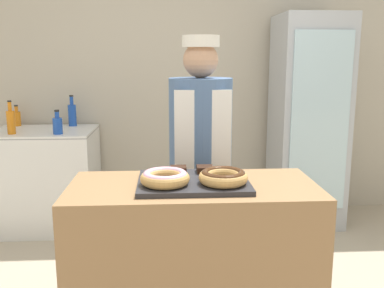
{
  "coord_description": "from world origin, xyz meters",
  "views": [
    {
      "loc": [
        -0.13,
        -1.98,
        1.48
      ],
      "look_at": [
        0.0,
        0.1,
        1.07
      ],
      "focal_mm": 40.0,
      "sensor_mm": 36.0,
      "label": 1
    }
  ],
  "objects_px": {
    "brownie_back_left": "(178,170)",
    "beverage_fridge": "(308,122)",
    "bottle_blue_b": "(72,114)",
    "bottle_orange": "(11,121)",
    "bottle_blue": "(58,125)",
    "bottle_orange_b": "(17,118)",
    "donut_chocolate_glaze": "(223,176)",
    "serving_tray": "(193,182)",
    "baker_person": "(200,163)",
    "donut_light_glaze": "(165,177)",
    "chest_freezer": "(46,179)",
    "brownie_back_right": "(205,169)"
  },
  "relations": [
    {
      "from": "brownie_back_right",
      "to": "bottle_orange_b",
      "type": "xyz_separation_m",
      "value": [
        -1.56,
        1.86,
        0.02
      ]
    },
    {
      "from": "beverage_fridge",
      "to": "baker_person",
      "type": "bearing_deg",
      "value": -132.94
    },
    {
      "from": "chest_freezer",
      "to": "bottle_orange_b",
      "type": "height_order",
      "value": "bottle_orange_b"
    },
    {
      "from": "bottle_orange_b",
      "to": "bottle_blue",
      "type": "distance_m",
      "value": 0.67
    },
    {
      "from": "bottle_blue_b",
      "to": "baker_person",
      "type": "bearing_deg",
      "value": -51.92
    },
    {
      "from": "donut_chocolate_glaze",
      "to": "bottle_blue_b",
      "type": "height_order",
      "value": "bottle_blue_b"
    },
    {
      "from": "baker_person",
      "to": "chest_freezer",
      "type": "distance_m",
      "value": 1.76
    },
    {
      "from": "serving_tray",
      "to": "baker_person",
      "type": "xyz_separation_m",
      "value": [
        0.08,
        0.6,
        -0.05
      ]
    },
    {
      "from": "chest_freezer",
      "to": "bottle_orange",
      "type": "relative_size",
      "value": 3.18
    },
    {
      "from": "donut_light_glaze",
      "to": "bottle_blue_b",
      "type": "height_order",
      "value": "bottle_blue_b"
    },
    {
      "from": "baker_person",
      "to": "beverage_fridge",
      "type": "distance_m",
      "value": 1.55
    },
    {
      "from": "donut_chocolate_glaze",
      "to": "bottle_blue",
      "type": "bearing_deg",
      "value": 125.71
    },
    {
      "from": "bottle_blue",
      "to": "bottle_blue_b",
      "type": "relative_size",
      "value": 0.7
    },
    {
      "from": "donut_chocolate_glaze",
      "to": "brownie_back_left",
      "type": "relative_size",
      "value": 2.82
    },
    {
      "from": "chest_freezer",
      "to": "bottle_orange",
      "type": "xyz_separation_m",
      "value": [
        -0.19,
        -0.18,
        0.54
      ]
    },
    {
      "from": "serving_tray",
      "to": "brownie_back_left",
      "type": "bearing_deg",
      "value": 116.48
    },
    {
      "from": "serving_tray",
      "to": "bottle_orange",
      "type": "xyz_separation_m",
      "value": [
        -1.4,
        1.56,
        0.09
      ]
    },
    {
      "from": "bottle_blue",
      "to": "baker_person",
      "type": "bearing_deg",
      "value": -40.35
    },
    {
      "from": "donut_chocolate_glaze",
      "to": "brownie_back_left",
      "type": "xyz_separation_m",
      "value": [
        -0.2,
        0.21,
        -0.02
      ]
    },
    {
      "from": "donut_light_glaze",
      "to": "beverage_fridge",
      "type": "distance_m",
      "value": 2.2
    },
    {
      "from": "beverage_fridge",
      "to": "serving_tray",
      "type": "bearing_deg",
      "value": -123.28
    },
    {
      "from": "serving_tray",
      "to": "bottle_orange_b",
      "type": "xyz_separation_m",
      "value": [
        -1.5,
        1.99,
        0.05
      ]
    },
    {
      "from": "bottle_blue",
      "to": "bottle_orange",
      "type": "bearing_deg",
      "value": 176.17
    },
    {
      "from": "bottle_orange",
      "to": "bottle_blue",
      "type": "bearing_deg",
      "value": -3.83
    },
    {
      "from": "bottle_orange_b",
      "to": "bottle_blue",
      "type": "xyz_separation_m",
      "value": [
        0.48,
        -0.46,
        0.0
      ]
    },
    {
      "from": "bottle_blue",
      "to": "bottle_orange_b",
      "type": "bearing_deg",
      "value": 136.04
    },
    {
      "from": "serving_tray",
      "to": "donut_chocolate_glaze",
      "type": "bearing_deg",
      "value": -27.4
    },
    {
      "from": "bottle_orange",
      "to": "bottle_orange_b",
      "type": "height_order",
      "value": "bottle_orange"
    },
    {
      "from": "donut_light_glaze",
      "to": "bottle_orange_b",
      "type": "bearing_deg",
      "value": 123.37
    },
    {
      "from": "brownie_back_right",
      "to": "bottle_orange",
      "type": "relative_size",
      "value": 0.3
    },
    {
      "from": "brownie_back_left",
      "to": "bottle_orange_b",
      "type": "xyz_separation_m",
      "value": [
        -1.43,
        1.86,
        0.02
      ]
    },
    {
      "from": "brownie_back_left",
      "to": "bottle_orange",
      "type": "distance_m",
      "value": 1.94
    },
    {
      "from": "brownie_back_right",
      "to": "beverage_fridge",
      "type": "relative_size",
      "value": 0.04
    },
    {
      "from": "bottle_orange_b",
      "to": "donut_chocolate_glaze",
      "type": "bearing_deg",
      "value": -51.69
    },
    {
      "from": "donut_chocolate_glaze",
      "to": "beverage_fridge",
      "type": "xyz_separation_m",
      "value": [
        1.0,
        1.8,
        -0.02
      ]
    },
    {
      "from": "bottle_orange_b",
      "to": "bottle_orange",
      "type": "bearing_deg",
      "value": -77.07
    },
    {
      "from": "beverage_fridge",
      "to": "bottle_orange",
      "type": "xyz_separation_m",
      "value": [
        -2.53,
        -0.17,
        0.05
      ]
    },
    {
      "from": "beverage_fridge",
      "to": "bottle_blue_b",
      "type": "bearing_deg",
      "value": 173.74
    },
    {
      "from": "baker_person",
      "to": "bottle_blue_b",
      "type": "relative_size",
      "value": 5.73
    },
    {
      "from": "baker_person",
      "to": "bottle_orange",
      "type": "bearing_deg",
      "value": 147.04
    },
    {
      "from": "bottle_orange",
      "to": "bottle_orange_b",
      "type": "distance_m",
      "value": 0.45
    },
    {
      "from": "donut_chocolate_glaze",
      "to": "beverage_fridge",
      "type": "bearing_deg",
      "value": 60.95
    },
    {
      "from": "bottle_orange",
      "to": "bottle_blue",
      "type": "xyz_separation_m",
      "value": [
        0.38,
        -0.03,
        -0.03
      ]
    },
    {
      "from": "serving_tray",
      "to": "beverage_fridge",
      "type": "height_order",
      "value": "beverage_fridge"
    },
    {
      "from": "brownie_back_left",
      "to": "beverage_fridge",
      "type": "height_order",
      "value": "beverage_fridge"
    },
    {
      "from": "donut_light_glaze",
      "to": "donut_chocolate_glaze",
      "type": "bearing_deg",
      "value": 0.0
    },
    {
      "from": "brownie_back_right",
      "to": "bottle_orange_b",
      "type": "relative_size",
      "value": 0.42
    },
    {
      "from": "serving_tray",
      "to": "beverage_fridge",
      "type": "xyz_separation_m",
      "value": [
        1.14,
        1.73,
        0.03
      ]
    },
    {
      "from": "brownie_back_right",
      "to": "bottle_blue_b",
      "type": "xyz_separation_m",
      "value": [
        -1.05,
        1.83,
        0.06
      ]
    },
    {
      "from": "brownie_back_left",
      "to": "bottle_blue_b",
      "type": "height_order",
      "value": "bottle_blue_b"
    }
  ]
}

